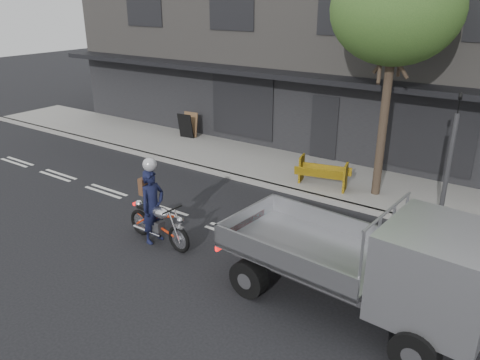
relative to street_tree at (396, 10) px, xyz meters
The scene contains 11 objects.
ground 7.09m from the street_tree, 117.65° to the right, with size 80.00×80.00×0.00m, color black.
sidewalk 5.67m from the street_tree, 167.20° to the left, with size 32.00×3.20×0.15m, color gray.
kerb 5.75m from the street_tree, 153.43° to the right, with size 32.00×0.20×0.15m, color gray.
building_main 7.54m from the street_tree, 107.22° to the left, with size 26.00×10.00×8.00m, color slate.
street_tree is the anchor object (origin of this frame).
traffic_light_pole 4.23m from the street_tree, 23.03° to the right, with size 0.12×0.12×3.50m.
motorcycle 8.08m from the street_tree, 121.24° to the right, with size 2.06×0.60×1.06m.
rider 7.94m from the street_tree, 122.36° to the right, with size 0.67×0.44×1.84m, color #121633.
flatbed_ute 7.23m from the street_tree, 66.14° to the right, with size 5.03×2.36×2.27m.
construction_barrier 4.98m from the street_tree, 160.34° to the right, with size 1.56×0.63×0.88m, color yellow, non-canonical shape.
sandwich_board 9.70m from the street_tree, behind, with size 0.64×0.43×1.01m, color black, non-canonical shape.
Camera 1 is at (6.13, -8.58, 5.61)m, focal length 35.00 mm.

